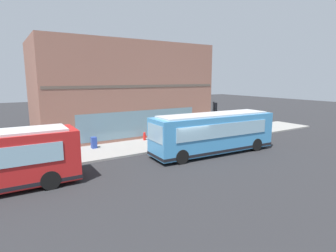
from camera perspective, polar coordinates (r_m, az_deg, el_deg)
ground at (r=19.71m, az=3.58°, el=-6.87°), size 120.00×120.00×0.00m
sidewalk_curb at (r=23.60m, az=-3.25°, el=-3.85°), size 4.39×40.00×0.15m
building_corner at (r=28.77m, az=-9.63°, el=7.48°), size 8.59×16.82×9.09m
city_bus_nearside at (r=21.11m, az=9.48°, el=-1.51°), size 3.05×10.16×3.07m
traffic_light_near_corner at (r=25.05m, az=9.66°, el=2.67°), size 0.32×0.49×3.50m
fire_hydrant at (r=24.87m, az=-4.94°, el=-2.13°), size 0.35×0.35×0.74m
pedestrian_near_building_entrance at (r=27.33m, az=4.94°, el=0.36°), size 0.32×0.32×1.76m
pedestrian_walking_along_curb at (r=24.60m, az=-0.72°, el=-0.72°), size 0.32×0.32×1.73m
pedestrian_near_hydrant at (r=20.35m, az=-24.81°, el=-4.11°), size 0.32×0.32×1.62m
pedestrian_by_light_pole at (r=22.09m, az=-20.93°, el=-2.80°), size 0.32×0.32×1.61m
newspaper_vending_box at (r=22.73m, az=-15.25°, el=-3.36°), size 0.44×0.42×0.90m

